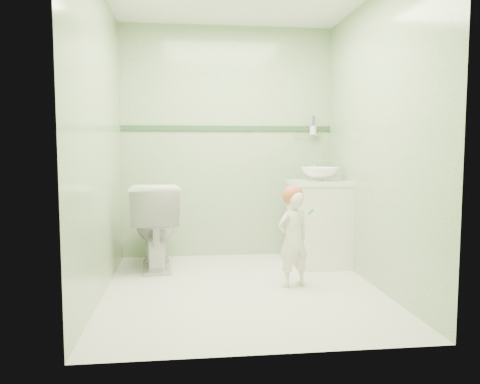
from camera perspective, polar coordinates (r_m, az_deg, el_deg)
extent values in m
plane|color=beige|center=(3.97, 0.26, -11.49)|extent=(2.50, 2.50, 0.00)
cube|color=#8CAC7A|center=(5.04, -1.49, 5.91)|extent=(2.20, 0.04, 2.40)
cube|color=#8CAC7A|center=(2.56, 3.73, 6.50)|extent=(2.20, 0.04, 2.40)
cube|color=#8CAC7A|center=(3.82, -16.41, 5.89)|extent=(0.04, 2.50, 2.40)
cube|color=#8CAC7A|center=(4.08, 15.86, 5.85)|extent=(0.04, 2.50, 2.40)
cube|color=#2F5031|center=(5.03, -1.48, 7.61)|extent=(2.20, 0.02, 0.05)
cube|color=silver|center=(4.72, 9.41, -3.88)|extent=(0.52, 0.50, 0.80)
cube|color=white|center=(4.67, 9.48, 1.10)|extent=(0.54, 0.52, 0.04)
imported|color=white|center=(4.66, 9.50, 2.12)|extent=(0.37, 0.37, 0.13)
cylinder|color=silver|center=(4.85, 8.85, 2.92)|extent=(0.03, 0.03, 0.18)
cylinder|color=silver|center=(4.80, 9.02, 3.84)|extent=(0.02, 0.12, 0.02)
cylinder|color=silver|center=(5.14, 7.99, 6.74)|extent=(0.26, 0.02, 0.02)
cylinder|color=silver|center=(5.14, 8.71, 7.28)|extent=(0.07, 0.07, 0.09)
cylinder|color=purple|center=(5.13, 8.73, 8.07)|extent=(0.01, 0.01, 0.17)
cylinder|color=blue|center=(5.14, 8.76, 8.07)|extent=(0.01, 0.01, 0.17)
cylinder|color=blue|center=(5.13, 8.61, 8.07)|extent=(0.01, 0.01, 0.17)
cylinder|color=#D4463F|center=(5.15, 8.85, 8.06)|extent=(0.01, 0.01, 0.17)
imported|color=white|center=(4.64, -10.11, -3.93)|extent=(0.51, 0.83, 0.82)
imported|color=silver|center=(3.98, 6.36, -5.61)|extent=(0.34, 0.28, 0.79)
sphere|color=#B25735|center=(3.95, 6.33, -0.40)|extent=(0.18, 0.18, 0.18)
cylinder|color=#168F72|center=(3.88, 8.46, -2.38)|extent=(0.03, 0.14, 0.06)
cube|color=white|center=(3.88, 7.31, -1.77)|extent=(0.03, 0.02, 0.02)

